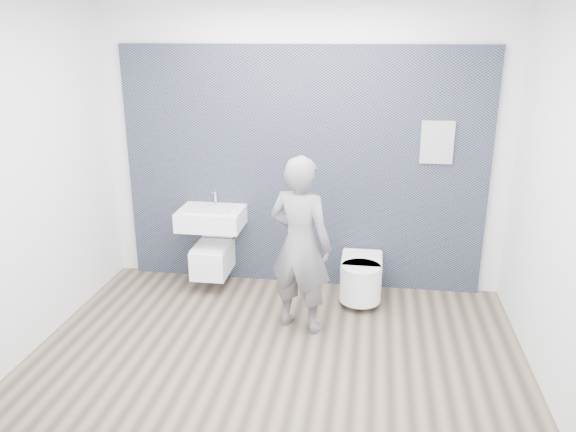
% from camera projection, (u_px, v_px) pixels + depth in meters
% --- Properties ---
extents(ground, '(4.00, 4.00, 0.00)m').
position_uv_depth(ground, '(277.00, 355.00, 4.56)').
color(ground, brown).
rests_on(ground, ground).
extents(room_shell, '(4.00, 4.00, 4.00)m').
position_uv_depth(room_shell, '(275.00, 144.00, 4.02)').
color(room_shell, silver).
rests_on(room_shell, ground).
extents(tile_wall, '(3.60, 0.06, 2.40)m').
position_uv_depth(tile_wall, '(301.00, 280.00, 5.94)').
color(tile_wall, black).
rests_on(tile_wall, ground).
extents(washbasin, '(0.63, 0.47, 0.47)m').
position_uv_depth(washbasin, '(211.00, 218.00, 5.59)').
color(washbasin, white).
rests_on(washbasin, ground).
extents(toilet_square, '(0.35, 0.50, 0.68)m').
position_uv_depth(toilet_square, '(213.00, 257.00, 5.71)').
color(toilet_square, white).
rests_on(toilet_square, ground).
extents(toilet_rounded, '(0.39, 0.67, 0.36)m').
position_uv_depth(toilet_rounded, '(361.00, 277.00, 5.43)').
color(toilet_rounded, white).
rests_on(toilet_rounded, ground).
extents(info_placard, '(0.30, 0.03, 0.40)m').
position_uv_depth(info_placard, '(425.00, 290.00, 5.71)').
color(info_placard, silver).
rests_on(info_placard, ground).
extents(visitor, '(0.66, 0.54, 1.56)m').
position_uv_depth(visitor, '(300.00, 245.00, 4.77)').
color(visitor, slate).
rests_on(visitor, ground).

